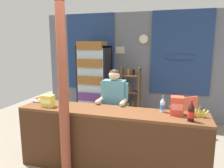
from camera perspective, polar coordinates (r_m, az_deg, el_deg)
ground_plane at (r=4.28m, az=1.66°, el=-16.63°), size 8.16×8.16×0.00m
back_wall_curtained at (r=5.73m, az=6.67°, el=5.21°), size 5.14×0.22×2.77m
stall_counter at (r=3.28m, az=-1.09°, el=-13.96°), size 2.86×0.56×0.98m
timber_post at (r=3.04m, az=-12.84°, el=-2.58°), size 0.17×0.14×2.67m
drink_fridge at (r=5.47m, az=-4.85°, el=1.57°), size 0.76×0.65×2.03m
bottle_shelf_rack at (r=5.47m, az=5.00°, el=-2.48°), size 0.48×0.28×1.40m
plastic_lawn_chair at (r=5.01m, az=18.84°, el=-7.02°), size 0.62×0.62×0.86m
shopkeeper at (r=3.74m, az=0.56°, el=-4.90°), size 0.49×0.42×1.53m
soda_bottle_cola at (r=2.95m, az=20.37°, el=-7.02°), size 0.09×0.09×0.29m
soda_bottle_water at (r=3.22m, az=13.33°, el=-5.51°), size 0.07×0.07×0.24m
soda_bottle_iced_tea at (r=3.65m, az=-13.04°, el=-3.86°), size 0.07×0.07×0.21m
snack_box_instant_noodle at (r=3.56m, az=-16.74°, el=-4.32°), size 0.19×0.13×0.19m
snack_box_crackers at (r=3.15m, az=16.96°, el=-5.56°), size 0.18×0.16×0.26m
pastry_tray at (r=3.99m, az=-17.96°, el=-3.89°), size 0.36×0.36×0.06m
banana_bunch at (r=3.16m, az=22.15°, el=-7.10°), size 0.27×0.07×0.16m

